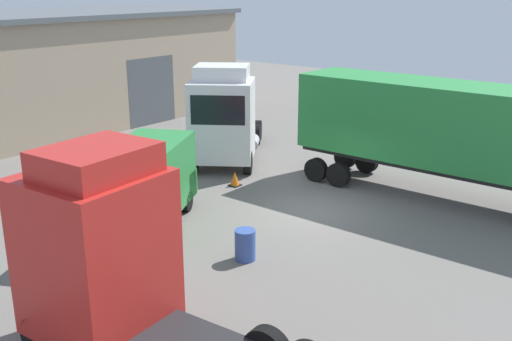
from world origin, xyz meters
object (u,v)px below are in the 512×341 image
Objects in this scene: tractor_unit_white at (224,119)px; tractor_unit_red at (111,260)px; delivery_van_green at (142,185)px; container_trailer_green at (442,127)px; oil_drum at (245,245)px; traffic_cone at (235,179)px.

tractor_unit_red is (-11.39, -7.10, 0.09)m from tractor_unit_white.
tractor_unit_white is 7.08m from delivery_van_green.
oil_drum is (-8.13, 2.12, -2.17)m from container_trailer_green.
tractor_unit_red is at bearing -2.24° from tractor_unit_white.
oil_drum is (-6.40, -6.43, -1.55)m from tractor_unit_white.
container_trailer_green is 19.05× the size of traffic_cone.
delivery_van_green is at bearing -126.01° from container_trailer_green.
container_trailer_green reaches higher than delivery_van_green.
tractor_unit_red reaches higher than delivery_van_green.
traffic_cone is (4.85, 0.41, -1.16)m from delivery_van_green.
tractor_unit_red is at bearing -163.65° from delivery_van_green.
traffic_cone is (9.63, 5.03, -1.83)m from tractor_unit_red.
oil_drum is at bearing -136.82° from traffic_cone.
oil_drum is at bearing 10.95° from tractor_unit_white.
container_trailer_green is 1.88× the size of delivery_van_green.
container_trailer_green is at bearing -61.68° from traffic_cone.
oil_drum reaches higher than traffic_cone.
tractor_unit_white is 9.20m from oil_drum.
traffic_cone is at bearing -22.78° from delivery_van_green.
delivery_van_green reaches higher than oil_drum.
container_trailer_green is at bearing 67.26° from tractor_unit_white.
traffic_cone is at bearing -66.71° from tractor_unit_red.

